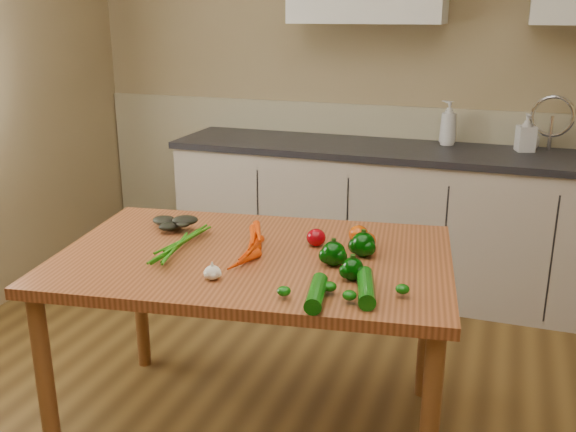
{
  "coord_description": "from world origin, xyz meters",
  "views": [
    {
      "loc": [
        0.76,
        -1.57,
        1.67
      ],
      "look_at": [
        -0.06,
        0.79,
        0.87
      ],
      "focal_mm": 40.0,
      "sensor_mm": 36.0,
      "label": 1
    }
  ],
  "objects_px": {
    "leafy_greens": "(173,217)",
    "tomato_b": "(358,234)",
    "soap_bottle_b": "(526,133)",
    "tomato_c": "(366,241)",
    "carrot_bunch": "(229,244)",
    "zucchini_b": "(316,293)",
    "zucchini_a": "(366,288)",
    "pepper_b": "(363,245)",
    "pepper_c": "(352,269)",
    "pepper_a": "(333,254)",
    "tomato_a": "(316,237)",
    "garlic_bulb": "(212,273)",
    "soap_bottle_c": "(529,137)",
    "table": "(254,275)",
    "soap_bottle_a": "(448,123)"
  },
  "relations": [
    {
      "from": "carrot_bunch",
      "to": "leafy_greens",
      "type": "relative_size",
      "value": 1.3
    },
    {
      "from": "pepper_a",
      "to": "leafy_greens",
      "type": "bearing_deg",
      "value": 167.28
    },
    {
      "from": "leafy_greens",
      "to": "tomato_a",
      "type": "distance_m",
      "value": 0.63
    },
    {
      "from": "tomato_c",
      "to": "pepper_b",
      "type": "bearing_deg",
      "value": -86.74
    },
    {
      "from": "soap_bottle_b",
      "to": "garlic_bulb",
      "type": "distance_m",
      "value": 2.29
    },
    {
      "from": "zucchini_a",
      "to": "tomato_c",
      "type": "bearing_deg",
      "value": 102.42
    },
    {
      "from": "pepper_b",
      "to": "pepper_a",
      "type": "bearing_deg",
      "value": -123.16
    },
    {
      "from": "leafy_greens",
      "to": "pepper_c",
      "type": "height_order",
      "value": "leafy_greens"
    },
    {
      "from": "leafy_greens",
      "to": "tomato_b",
      "type": "height_order",
      "value": "leafy_greens"
    },
    {
      "from": "pepper_b",
      "to": "tomato_b",
      "type": "height_order",
      "value": "pepper_b"
    },
    {
      "from": "table",
      "to": "pepper_b",
      "type": "distance_m",
      "value": 0.43
    },
    {
      "from": "leafy_greens",
      "to": "zucchini_b",
      "type": "distance_m",
      "value": 0.91
    },
    {
      "from": "tomato_b",
      "to": "soap_bottle_b",
      "type": "bearing_deg",
      "value": 67.93
    },
    {
      "from": "zucchini_a",
      "to": "soap_bottle_b",
      "type": "bearing_deg",
      "value": 76.57
    },
    {
      "from": "soap_bottle_a",
      "to": "tomato_c",
      "type": "distance_m",
      "value": 1.65
    },
    {
      "from": "pepper_c",
      "to": "zucchini_b",
      "type": "xyz_separation_m",
      "value": [
        -0.07,
        -0.21,
        -0.01
      ]
    },
    {
      "from": "soap_bottle_c",
      "to": "pepper_b",
      "type": "height_order",
      "value": "soap_bottle_c"
    },
    {
      "from": "pepper_a",
      "to": "pepper_b",
      "type": "relative_size",
      "value": 0.97
    },
    {
      "from": "carrot_bunch",
      "to": "zucchini_b",
      "type": "height_order",
      "value": "carrot_bunch"
    },
    {
      "from": "soap_bottle_c",
      "to": "zucchini_b",
      "type": "distance_m",
      "value": 2.24
    },
    {
      "from": "garlic_bulb",
      "to": "table",
      "type": "bearing_deg",
      "value": 81.26
    },
    {
      "from": "pepper_c",
      "to": "tomato_c",
      "type": "height_order",
      "value": "pepper_c"
    },
    {
      "from": "soap_bottle_c",
      "to": "carrot_bunch",
      "type": "height_order",
      "value": "soap_bottle_c"
    },
    {
      "from": "soap_bottle_b",
      "to": "tomato_c",
      "type": "bearing_deg",
      "value": -127.03
    },
    {
      "from": "soap_bottle_a",
      "to": "zucchini_b",
      "type": "xyz_separation_m",
      "value": [
        -0.18,
        -2.14,
        -0.21
      ]
    },
    {
      "from": "tomato_c",
      "to": "zucchini_b",
      "type": "bearing_deg",
      "value": -95.2
    },
    {
      "from": "zucchini_a",
      "to": "table",
      "type": "bearing_deg",
      "value": 154.33
    },
    {
      "from": "pepper_c",
      "to": "zucchini_a",
      "type": "relative_size",
      "value": 0.34
    },
    {
      "from": "leafy_greens",
      "to": "zucchini_b",
      "type": "relative_size",
      "value": 1.01
    },
    {
      "from": "soap_bottle_b",
      "to": "zucchini_b",
      "type": "height_order",
      "value": "soap_bottle_b"
    },
    {
      "from": "pepper_b",
      "to": "soap_bottle_a",
      "type": "bearing_deg",
      "value": 85.79
    },
    {
      "from": "carrot_bunch",
      "to": "pepper_b",
      "type": "relative_size",
      "value": 2.97
    },
    {
      "from": "garlic_bulb",
      "to": "pepper_a",
      "type": "relative_size",
      "value": 0.65
    },
    {
      "from": "garlic_bulb",
      "to": "zucchini_a",
      "type": "relative_size",
      "value": 0.25
    },
    {
      "from": "table",
      "to": "tomato_b",
      "type": "bearing_deg",
      "value": 27.76
    },
    {
      "from": "table",
      "to": "zucchini_a",
      "type": "bearing_deg",
      "value": -33.69
    },
    {
      "from": "soap_bottle_a",
      "to": "leafy_greens",
      "type": "height_order",
      "value": "soap_bottle_a"
    },
    {
      "from": "soap_bottle_a",
      "to": "carrot_bunch",
      "type": "bearing_deg",
      "value": 1.66
    },
    {
      "from": "garlic_bulb",
      "to": "tomato_b",
      "type": "distance_m",
      "value": 0.65
    },
    {
      "from": "pepper_a",
      "to": "tomato_b",
      "type": "distance_m",
      "value": 0.26
    },
    {
      "from": "table",
      "to": "zucchini_a",
      "type": "height_order",
      "value": "zucchini_a"
    },
    {
      "from": "zucchini_a",
      "to": "carrot_bunch",
      "type": "bearing_deg",
      "value": 160.39
    },
    {
      "from": "table",
      "to": "carrot_bunch",
      "type": "height_order",
      "value": "carrot_bunch"
    },
    {
      "from": "carrot_bunch",
      "to": "tomato_b",
      "type": "distance_m",
      "value": 0.52
    },
    {
      "from": "leafy_greens",
      "to": "tomato_b",
      "type": "relative_size",
      "value": 2.71
    },
    {
      "from": "soap_bottle_b",
      "to": "pepper_c",
      "type": "relative_size",
      "value": 2.75
    },
    {
      "from": "carrot_bunch",
      "to": "tomato_b",
      "type": "height_order",
      "value": "carrot_bunch"
    },
    {
      "from": "soap_bottle_c",
      "to": "pepper_c",
      "type": "relative_size",
      "value": 1.92
    },
    {
      "from": "tomato_b",
      "to": "zucchini_a",
      "type": "bearing_deg",
      "value": -73.98
    },
    {
      "from": "zucchini_a",
      "to": "soap_bottle_a",
      "type": "bearing_deg",
      "value": 88.96
    }
  ]
}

